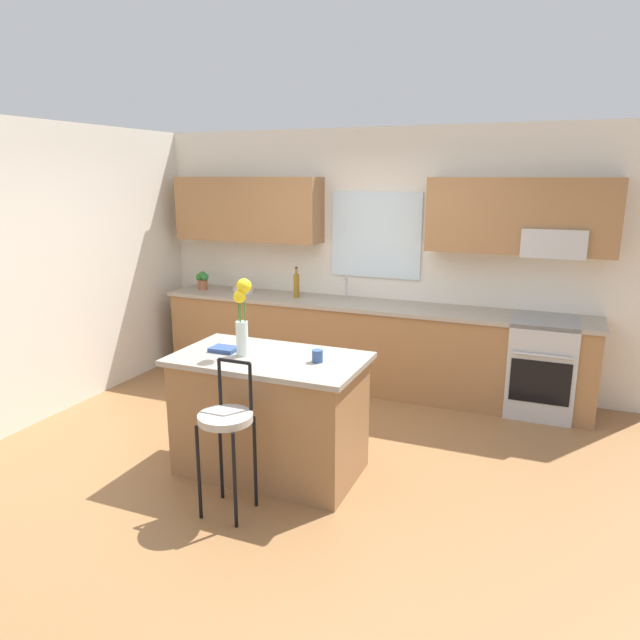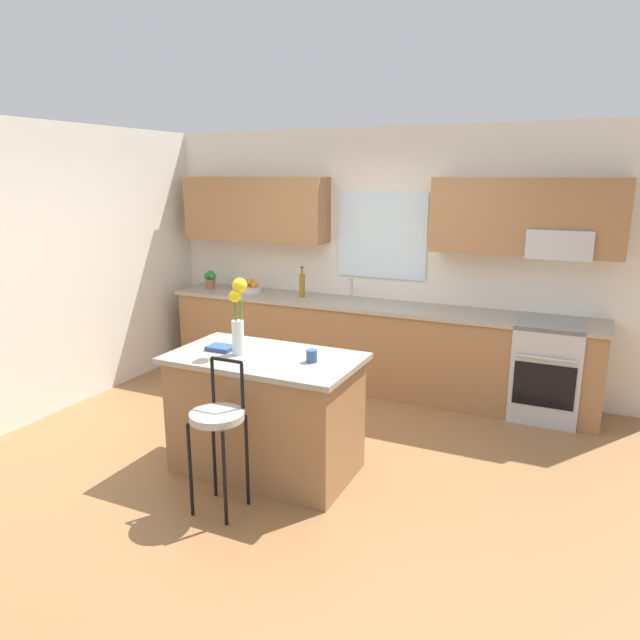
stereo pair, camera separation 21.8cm
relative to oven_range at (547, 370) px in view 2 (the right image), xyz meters
The scene contains 14 objects.
ground_plane 2.47m from the oven_range, 136.45° to the right, with size 14.00×14.00×0.00m, color olive.
wall_left 4.62m from the oven_range, 162.35° to the right, with size 0.12×4.60×2.70m, color silver.
back_wall_assembly 2.04m from the oven_range, 169.84° to the left, with size 5.60×0.50×2.70m.
counter_run 1.76m from the oven_range, behind, with size 4.56×0.64×0.92m.
sink_faucet 2.13m from the oven_range, behind, with size 0.02×0.13×0.23m.
oven_range is the anchor object (origin of this frame).
kitchen_island 2.73m from the oven_range, 132.90° to the right, with size 1.41×0.82×0.92m.
bar_stool_near 3.22m from the oven_range, 125.35° to the right, with size 0.36×0.36×1.04m.
flower_vase 3.00m from the oven_range, 134.90° to the right, with size 0.14×0.16×0.58m.
mug_ceramic 2.53m from the oven_range, 126.62° to the right, with size 0.08×0.08×0.09m, color #33518C.
cookbook 3.04m from the oven_range, 137.97° to the right, with size 0.20×0.15×0.03m, color navy.
fruit_bowl_oranges 3.26m from the oven_range, behind, with size 0.24×0.24×0.16m.
bottle_olive_oil 2.63m from the oven_range, behind, with size 0.06×0.06×0.34m.
potted_plant_small 3.81m from the oven_range, behind, with size 0.17×0.11×0.21m.
Camera 2 is at (2.02, -3.89, 2.22)m, focal length 32.73 mm.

